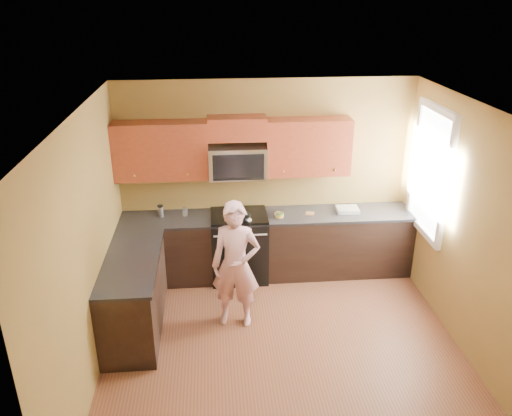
{
  "coord_description": "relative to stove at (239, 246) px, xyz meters",
  "views": [
    {
      "loc": [
        -0.72,
        -4.59,
        3.77
      ],
      "look_at": [
        -0.2,
        1.3,
        1.2
      ],
      "focal_mm": 35.8,
      "sensor_mm": 36.0,
      "label": 1
    }
  ],
  "objects": [
    {
      "name": "wall_right",
      "position": [
        2.4,
        -1.68,
        0.88
      ],
      "size": [
        0.0,
        4.0,
        4.0
      ],
      "primitive_type": "plane",
      "rotation": [
        1.57,
        0.0,
        -1.57
      ],
      "color": "brown",
      "rests_on": "ground"
    },
    {
      "name": "window",
      "position": [
        2.38,
        -0.48,
        1.17
      ],
      "size": [
        0.06,
        1.06,
        1.66
      ],
      "primitive_type": null,
      "color": "white",
      "rests_on": "wall_right"
    },
    {
      "name": "butter_tub",
      "position": [
        0.55,
        -0.07,
        0.45
      ],
      "size": [
        0.13,
        0.13,
        0.08
      ],
      "primitive_type": null,
      "rotation": [
        0.0,
        0.0,
        -0.17
      ],
      "color": "yellow",
      "rests_on": "countertop_back"
    },
    {
      "name": "frying_pan",
      "position": [
        0.02,
        -0.13,
        0.47
      ],
      "size": [
        0.4,
        0.51,
        0.06
      ],
      "primitive_type": null,
      "rotation": [
        0.0,
        0.0,
        0.37
      ],
      "color": "black",
      "rests_on": "stove"
    },
    {
      "name": "microwave",
      "position": [
        0.0,
        0.12,
        0.97
      ],
      "size": [
        0.76,
        0.4,
        0.42
      ],
      "primitive_type": null,
      "color": "silver",
      "rests_on": "wall_back"
    },
    {
      "name": "wall_front",
      "position": [
        0.4,
        -3.67,
        0.88
      ],
      "size": [
        4.0,
        0.0,
        4.0
      ],
      "primitive_type": "plane",
      "rotation": [
        -1.57,
        0.0,
        0.0
      ],
      "color": "brown",
      "rests_on": "ground"
    },
    {
      "name": "glass_c",
      "position": [
        -0.72,
        0.1,
        0.51
      ],
      "size": [
        0.09,
        0.09,
        0.12
      ],
      "primitive_type": "cylinder",
      "rotation": [
        0.0,
        0.0,
        0.28
      ],
      "color": "silver",
      "rests_on": "countertop_back"
    },
    {
      "name": "travel_mug",
      "position": [
        -1.05,
        0.09,
        0.45
      ],
      "size": [
        0.09,
        0.09,
        0.17
      ],
      "primitive_type": null,
      "rotation": [
        0.0,
        0.0,
        0.13
      ],
      "color": "silver",
      "rests_on": "countertop_back"
    },
    {
      "name": "dish_towel",
      "position": [
        1.51,
        0.05,
        0.47
      ],
      "size": [
        0.31,
        0.25,
        0.05
      ],
      "primitive_type": "cube",
      "rotation": [
        0.0,
        0.0,
        -0.05
      ],
      "color": "white",
      "rests_on": "countertop_back"
    },
    {
      "name": "woman",
      "position": [
        -0.1,
        -1.08,
        0.31
      ],
      "size": [
        0.64,
        0.48,
        1.57
      ],
      "primitive_type": "imported",
      "rotation": [
        0.0,
        0.0,
        -0.2
      ],
      "color": "pink",
      "rests_on": "floor"
    },
    {
      "name": "wall_back",
      "position": [
        0.4,
        0.32,
        0.88
      ],
      "size": [
        4.0,
        0.0,
        4.0
      ],
      "primitive_type": "plane",
      "rotation": [
        1.57,
        0.0,
        0.0
      ],
      "color": "brown",
      "rests_on": "ground"
    },
    {
      "name": "napkin_b",
      "position": [
        0.54,
        -0.04,
        0.48
      ],
      "size": [
        0.16,
        0.16,
        0.07
      ],
      "primitive_type": "ellipsoid",
      "rotation": [
        0.0,
        0.0,
        0.33
      ],
      "color": "silver",
      "rests_on": "countertop_back"
    },
    {
      "name": "countertop_left",
      "position": [
        -1.29,
        -1.08,
        0.43
      ],
      "size": [
        0.62,
        1.6,
        0.04
      ],
      "primitive_type": "cube",
      "color": "black",
      "rests_on": "cabinet_left_run"
    },
    {
      "name": "upper_cab_right",
      "position": [
        0.94,
        0.16,
        0.97
      ],
      "size": [
        1.12,
        0.33,
        0.75
      ],
      "primitive_type": null,
      "color": "maroon",
      "rests_on": "wall_back"
    },
    {
      "name": "upper_cab_left",
      "position": [
        -0.99,
        0.16,
        0.97
      ],
      "size": [
        1.22,
        0.33,
        0.75
      ],
      "primitive_type": null,
      "color": "maroon",
      "rests_on": "wall_back"
    },
    {
      "name": "stove",
      "position": [
        0.0,
        0.0,
        0.0
      ],
      "size": [
        0.76,
        0.65,
        0.95
      ],
      "primitive_type": null,
      "color": "black",
      "rests_on": "floor"
    },
    {
      "name": "countertop_back",
      "position": [
        0.4,
        0.01,
        0.43
      ],
      "size": [
        4.0,
        0.62,
        0.04
      ],
      "primitive_type": "cube",
      "color": "black",
      "rests_on": "cabinet_back_run"
    },
    {
      "name": "upper_cab_over_mw",
      "position": [
        0.0,
        0.16,
        1.62
      ],
      "size": [
        0.76,
        0.33,
        0.3
      ],
      "primitive_type": "cube",
      "color": "maroon",
      "rests_on": "wall_back"
    },
    {
      "name": "ceiling",
      "position": [
        0.4,
        -1.68,
        2.23
      ],
      "size": [
        4.0,
        4.0,
        0.0
      ],
      "primitive_type": "plane",
      "rotation": [
        3.14,
        0.0,
        0.0
      ],
      "color": "white",
      "rests_on": "ground"
    },
    {
      "name": "wall_left",
      "position": [
        -1.6,
        -1.68,
        0.88
      ],
      "size": [
        0.0,
        4.0,
        4.0
      ],
      "primitive_type": "plane",
      "rotation": [
        1.57,
        0.0,
        1.57
      ],
      "color": "brown",
      "rests_on": "ground"
    },
    {
      "name": "toast_slice",
      "position": [
        0.97,
        -0.0,
        0.45
      ],
      "size": [
        0.14,
        0.14,
        0.01
      ],
      "primitive_type": "cube",
      "rotation": [
        0.0,
        0.0,
        -0.34
      ],
      "color": "#B27F47",
      "rests_on": "countertop_back"
    },
    {
      "name": "cabinet_left_run",
      "position": [
        -1.3,
        -1.08,
        -0.03
      ],
      "size": [
        0.6,
        1.6,
        0.88
      ],
      "primitive_type": "cube",
      "color": "black",
      "rests_on": "floor"
    },
    {
      "name": "cabinet_back_run",
      "position": [
        0.4,
        0.02,
        -0.03
      ],
      "size": [
        4.0,
        0.6,
        0.88
      ],
      "primitive_type": "cube",
      "color": "black",
      "rests_on": "floor"
    },
    {
      "name": "floor",
      "position": [
        0.4,
        -1.68,
        -0.47
      ],
      "size": [
        4.0,
        4.0,
        0.0
      ],
      "primitive_type": "plane",
      "color": "brown",
      "rests_on": "ground"
    },
    {
      "name": "napkin_a",
      "position": [
        0.11,
        -0.19,
        0.48
      ],
      "size": [
        0.11,
        0.12,
        0.06
      ],
      "primitive_type": "ellipsoid",
      "rotation": [
        0.0,
        0.0,
        -0.02
      ],
      "color": "silver",
      "rests_on": "countertop_back"
    }
  ]
}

